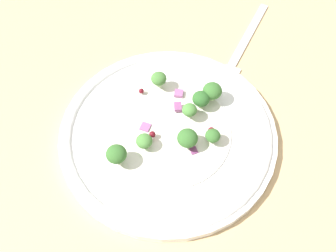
{
  "coord_description": "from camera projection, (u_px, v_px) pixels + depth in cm",
  "views": [
    {
      "loc": [
        -18.58,
        21.6,
        48.05
      ],
      "look_at": [
        -1.06,
        -1.98,
        2.7
      ],
      "focal_mm": 44.65,
      "sensor_mm": 36.0,
      "label": 1
    }
  ],
  "objects": [
    {
      "name": "ground_plane",
      "position": [
        153.0,
        147.0,
        0.57
      ],
      "size": [
        180.0,
        180.0,
        2.0
      ],
      "primitive_type": "cube",
      "color": "tan"
    },
    {
      "name": "plate",
      "position": [
        168.0,
        134.0,
        0.56
      ],
      "size": [
        28.91,
        28.91,
        1.7
      ],
      "color": "white",
      "rests_on": "ground_plane"
    },
    {
      "name": "dressing_pool",
      "position": [
        168.0,
        132.0,
        0.55
      ],
      "size": [
        16.77,
        16.77,
        0.2
      ],
      "primitive_type": "cylinder",
      "color": "white",
      "rests_on": "plate"
    },
    {
      "name": "broccoli_floret_0",
      "position": [
        201.0,
        99.0,
        0.56
      ],
      "size": [
        2.37,
        2.37,
        2.4
      ],
      "color": "#9EC684",
      "rests_on": "plate"
    },
    {
      "name": "broccoli_floret_1",
      "position": [
        189.0,
        110.0,
        0.55
      ],
      "size": [
        1.97,
        1.97,
        2.0
      ],
      "color": "#ADD18E",
      "rests_on": "plate"
    },
    {
      "name": "broccoli_floret_2",
      "position": [
        142.0,
        140.0,
        0.53
      ],
      "size": [
        2.11,
        2.11,
        2.14
      ],
      "color": "#8EB77A",
      "rests_on": "plate"
    },
    {
      "name": "broccoli_floret_3",
      "position": [
        159.0,
        79.0,
        0.58
      ],
      "size": [
        2.17,
        2.17,
        2.19
      ],
      "color": "#9EC684",
      "rests_on": "plate"
    },
    {
      "name": "broccoli_floret_4",
      "position": [
        213.0,
        136.0,
        0.53
      ],
      "size": [
        1.96,
        1.96,
        1.98
      ],
      "color": "#9EC684",
      "rests_on": "plate"
    },
    {
      "name": "broccoli_floret_5",
      "position": [
        116.0,
        154.0,
        0.51
      ],
      "size": [
        2.59,
        2.59,
        2.62
      ],
      "color": "#9EC684",
      "rests_on": "plate"
    },
    {
      "name": "broccoli_floret_6",
      "position": [
        212.0,
        91.0,
        0.56
      ],
      "size": [
        2.64,
        2.64,
        2.68
      ],
      "color": "#ADD18E",
      "rests_on": "plate"
    },
    {
      "name": "broccoli_floret_7",
      "position": [
        187.0,
        138.0,
        0.53
      ],
      "size": [
        2.66,
        2.66,
        2.69
      ],
      "color": "#ADD18E",
      "rests_on": "plate"
    },
    {
      "name": "cranberry_0",
      "position": [
        211.0,
        131.0,
        0.54
      ],
      "size": [
        0.94,
        0.94,
        0.94
      ],
      "primitive_type": "sphere",
      "color": "maroon",
      "rests_on": "plate"
    },
    {
      "name": "cranberry_1",
      "position": [
        152.0,
        133.0,
        0.54
      ],
      "size": [
        0.86,
        0.86,
        0.86
      ],
      "primitive_type": "sphere",
      "color": "maroon",
      "rests_on": "plate"
    },
    {
      "name": "cranberry_2",
      "position": [
        194.0,
        110.0,
        0.57
      ],
      "size": [
        0.73,
        0.73,
        0.73
      ],
      "primitive_type": "sphere",
      "color": "#4C0A14",
      "rests_on": "plate"
    },
    {
      "name": "cranberry_3",
      "position": [
        117.0,
        151.0,
        0.53
      ],
      "size": [
        0.74,
        0.74,
        0.74
      ],
      "primitive_type": "sphere",
      "color": "maroon",
      "rests_on": "plate"
    },
    {
      "name": "cranberry_4",
      "position": [
        141.0,
        91.0,
        0.58
      ],
      "size": [
        0.71,
        0.71,
        0.71
      ],
      "primitive_type": "sphere",
      "color": "maroon",
      "rests_on": "plate"
    },
    {
      "name": "onion_bit_0",
      "position": [
        179.0,
        93.0,
        0.58
      ],
      "size": [
        1.62,
        1.62,
        0.43
      ],
      "primitive_type": "cube",
      "rotation": [
        0.0,
        0.0,
        2.04
      ],
      "color": "#A35B93",
      "rests_on": "plate"
    },
    {
      "name": "onion_bit_1",
      "position": [
        194.0,
        151.0,
        0.54
      ],
      "size": [
        1.38,
        1.32,
        0.33
      ],
      "primitive_type": "cube",
      "rotation": [
        0.0,
        0.0,
        2.56
      ],
      "color": "#843D75",
      "rests_on": "plate"
    },
    {
      "name": "onion_bit_2",
      "position": [
        179.0,
        108.0,
        0.57
      ],
      "size": [
        1.64,
        1.68,
        0.51
      ],
      "primitive_type": "cube",
      "rotation": [
        0.0,
        0.0,
        0.71
      ],
      "color": "#934C84",
      "rests_on": "plate"
    },
    {
      "name": "onion_bit_3",
      "position": [
        145.0,
        127.0,
        0.55
      ],
      "size": [
        1.58,
        1.6,
        0.33
      ],
      "primitive_type": "cube",
      "rotation": [
        0.0,
        0.0,
        1.86
      ],
      "color": "#A35B93",
      "rests_on": "plate"
    },
    {
      "name": "fork",
      "position": [
        244.0,
        47.0,
        0.65
      ],
      "size": [
        5.04,
        18.63,
        0.5
      ],
      "color": "silver",
      "rests_on": "ground_plane"
    }
  ]
}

